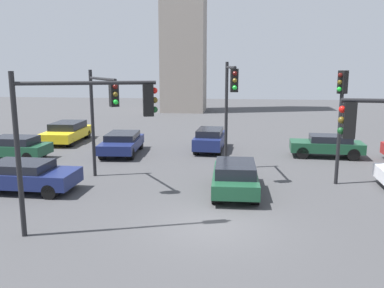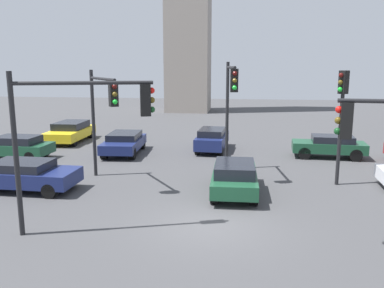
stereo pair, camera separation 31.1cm
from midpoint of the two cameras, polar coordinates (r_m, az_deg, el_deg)
ground_plane at (r=13.84m, az=3.20°, el=-11.39°), size 105.56×105.56×0.00m
traffic_light_0 at (r=12.89m, az=-14.70°, el=3.35°), size 4.16×1.49×5.12m
traffic_light_1 at (r=18.02m, az=-12.08°, el=5.39°), size 2.28×3.12×5.09m
traffic_light_3 at (r=19.15m, az=5.92°, el=6.73°), size 0.67×3.15×5.47m
traffic_light_4 at (r=18.81m, az=20.86°, el=5.02°), size 0.48×0.45×5.08m
car_2 at (r=29.63m, az=-16.54°, el=1.74°), size 2.22×4.83×1.39m
car_3 at (r=24.75m, az=19.22°, el=-0.21°), size 4.19×1.90×1.31m
car_4 at (r=18.64m, az=-22.03°, el=-4.03°), size 4.31×2.04×1.28m
car_5 at (r=16.96m, az=6.56°, el=-4.63°), size 1.92×4.24×1.35m
car_6 at (r=24.84m, az=-9.23°, el=0.25°), size 2.26×4.53×1.27m
car_7 at (r=25.42m, az=3.22°, el=0.74°), size 1.91×4.23×1.41m
car_8 at (r=25.25m, az=-23.36°, el=-0.33°), size 4.14×1.94×1.32m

